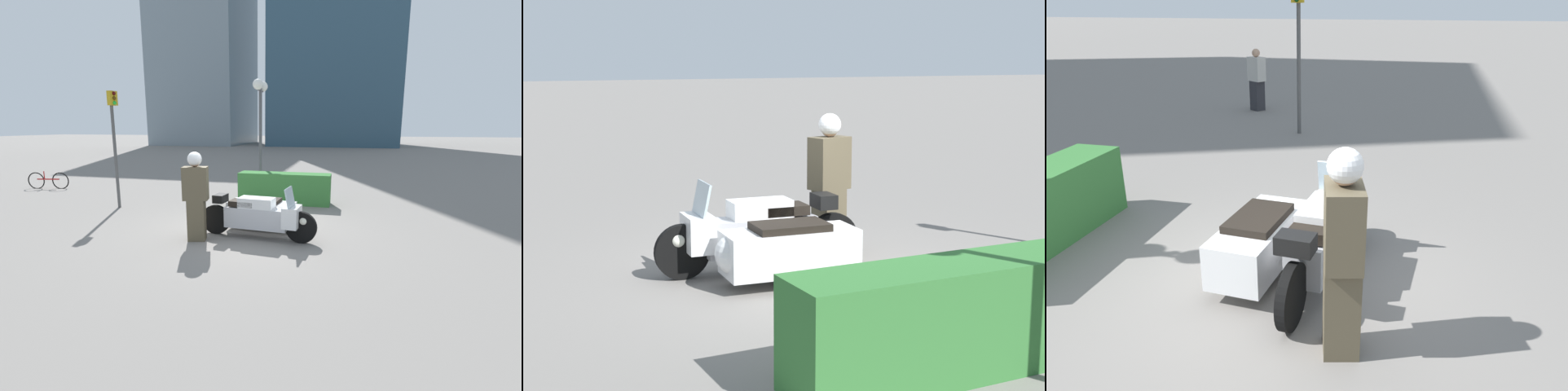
# 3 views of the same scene
# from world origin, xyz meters

# --- Properties ---
(ground_plane) EXTENTS (160.00, 160.00, 0.00)m
(ground_plane) POSITION_xyz_m (0.00, 0.00, 0.00)
(ground_plane) COLOR slate
(police_motorcycle) EXTENTS (2.64, 1.43, 1.16)m
(police_motorcycle) POSITION_xyz_m (0.62, 0.01, 0.47)
(police_motorcycle) COLOR black
(police_motorcycle) RESTS_ON ground
(officer_rider) EXTENTS (0.57, 0.42, 1.90)m
(officer_rider) POSITION_xyz_m (-0.66, -0.80, 1.00)
(officer_rider) COLOR brown
(officer_rider) RESTS_ON ground
(hedge_bush_curbside) EXTENTS (2.88, 0.70, 0.96)m
(hedge_bush_curbside) POSITION_xyz_m (0.50, 3.29, 0.48)
(hedge_bush_curbside) COLOR #337033
(hedge_bush_curbside) RESTS_ON ground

